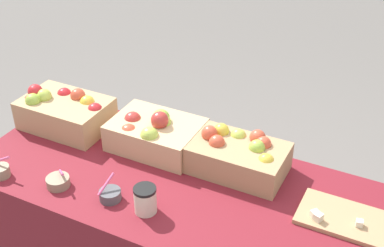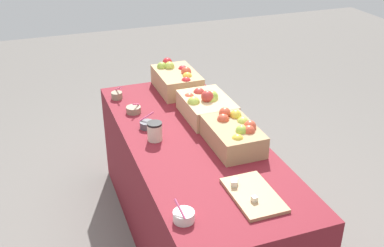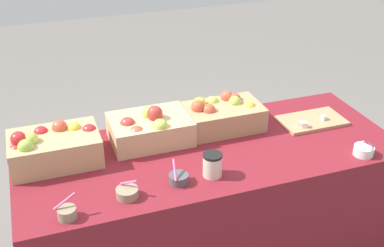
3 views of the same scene
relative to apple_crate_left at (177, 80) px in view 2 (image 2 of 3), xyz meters
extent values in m
plane|color=slate|center=(0.74, -0.14, -0.82)|extent=(10.00, 10.00, 0.00)
cube|color=maroon|center=(0.74, -0.14, -0.45)|extent=(1.90, 0.76, 0.74)
cube|color=tan|center=(0.01, 0.00, -0.01)|extent=(0.42, 0.27, 0.14)
sphere|color=#B2332D|center=(-0.16, -0.05, 0.04)|extent=(0.07, 0.07, 0.07)
sphere|color=red|center=(-0.04, 0.06, 0.05)|extent=(0.07, 0.07, 0.07)
sphere|color=#D14C33|center=(0.04, 0.06, 0.07)|extent=(0.07, 0.07, 0.07)
sphere|color=#B2C64C|center=(-0.10, -0.02, 0.07)|extent=(0.07, 0.07, 0.07)
sphere|color=red|center=(-0.15, -0.02, 0.08)|extent=(0.07, 0.07, 0.07)
sphere|color=gold|center=(0.11, 0.05, 0.05)|extent=(0.07, 0.07, 0.07)
sphere|color=red|center=(0.17, 0.01, 0.05)|extent=(0.07, 0.07, 0.07)
sphere|color=#99B742|center=(-0.12, -0.07, 0.07)|extent=(0.07, 0.07, 0.07)
cube|color=tan|center=(0.48, 0.05, -0.02)|extent=(0.40, 0.29, 0.13)
sphere|color=#B2C64C|center=(0.51, -0.05, 0.04)|extent=(0.08, 0.08, 0.08)
sphere|color=#B2332D|center=(0.37, 0.04, 0.03)|extent=(0.08, 0.08, 0.08)
sphere|color=#99B742|center=(0.49, 0.08, 0.06)|extent=(0.08, 0.08, 0.08)
sphere|color=#B2C64C|center=(0.51, 0.06, 0.04)|extent=(0.08, 0.08, 0.08)
sphere|color=#D14C33|center=(0.39, -0.04, 0.02)|extent=(0.08, 0.08, 0.08)
sphere|color=#B2332D|center=(0.51, 0.04, 0.07)|extent=(0.08, 0.08, 0.08)
cube|color=tan|center=(0.89, 0.05, -0.02)|extent=(0.40, 0.25, 0.13)
sphere|color=#D14C33|center=(0.97, 0.10, 0.05)|extent=(0.07, 0.07, 0.07)
sphere|color=#D14C33|center=(0.79, 0.02, 0.05)|extent=(0.07, 0.07, 0.07)
sphere|color=gold|center=(0.77, 0.11, 0.05)|extent=(0.07, 0.07, 0.07)
sphere|color=#D14C33|center=(0.74, 0.06, 0.06)|extent=(0.07, 0.07, 0.07)
sphere|color=#D14C33|center=(0.94, 0.12, 0.06)|extent=(0.07, 0.07, 0.07)
sphere|color=#99B742|center=(0.96, 0.06, 0.05)|extent=(0.07, 0.07, 0.07)
sphere|color=gold|center=(1.02, 0.01, 0.03)|extent=(0.07, 0.07, 0.07)
sphere|color=#B2C64C|center=(0.85, 0.12, 0.04)|extent=(0.07, 0.07, 0.07)
cube|color=tan|center=(1.37, -0.06, -0.07)|extent=(0.35, 0.21, 0.02)
cube|color=beige|center=(1.43, -0.09, -0.05)|extent=(0.03, 0.03, 0.03)
cube|color=beige|center=(1.27, -0.12, -0.05)|extent=(0.04, 0.04, 0.03)
cube|color=beige|center=(1.28, -0.12, -0.05)|extent=(0.04, 0.04, 0.03)
cylinder|color=#4C4C51|center=(0.50, -0.36, -0.06)|extent=(0.09, 0.09, 0.04)
cylinder|color=#EA598C|center=(0.48, -0.36, -0.01)|extent=(0.03, 0.10, 0.06)
cylinder|color=silver|center=(1.43, -0.44, -0.06)|extent=(0.10, 0.10, 0.05)
cylinder|color=#EA598C|center=(1.43, -0.46, -0.01)|extent=(0.09, 0.03, 0.06)
cylinder|color=gray|center=(0.26, -0.39, -0.06)|extent=(0.10, 0.10, 0.04)
cylinder|color=#EA598C|center=(0.27, -0.37, -0.02)|extent=(0.07, 0.06, 0.04)
cylinder|color=gray|center=(0.00, -0.44, -0.06)|extent=(0.08, 0.08, 0.05)
cylinder|color=#EA598C|center=(0.00, -0.43, -0.01)|extent=(0.10, 0.03, 0.06)
cylinder|color=beige|center=(0.66, -0.35, -0.03)|extent=(0.09, 0.09, 0.10)
cylinder|color=black|center=(0.66, -0.35, 0.02)|extent=(0.09, 0.09, 0.01)
camera|label=1|loc=(1.51, -1.63, 1.29)|focal=48.45mm
camera|label=2|loc=(3.01, -0.98, 1.28)|focal=43.88mm
camera|label=3|loc=(-0.05, -2.09, 1.21)|focal=46.27mm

